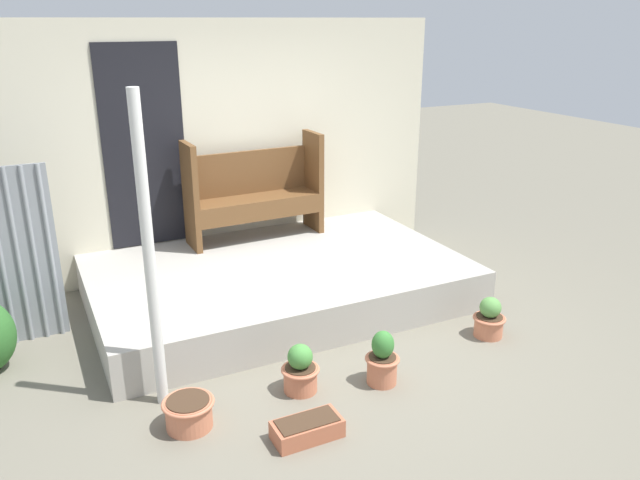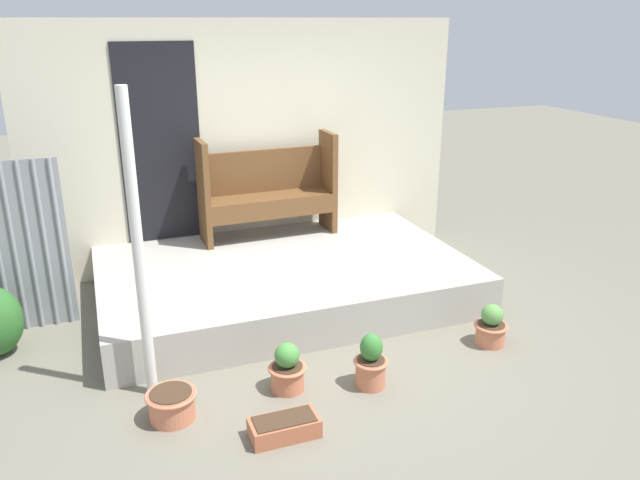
% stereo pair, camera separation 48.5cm
% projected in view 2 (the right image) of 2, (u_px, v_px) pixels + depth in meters
% --- Properties ---
extents(ground_plane, '(24.00, 24.00, 0.00)m').
position_uv_depth(ground_plane, '(327.00, 350.00, 5.17)').
color(ground_plane, '#706B5B').
extents(porch_slab, '(3.46, 2.19, 0.38)m').
position_uv_depth(porch_slab, '(285.00, 280.00, 6.07)').
color(porch_slab, '#A8A399').
rests_on(porch_slab, ground_plane).
extents(house_wall, '(4.66, 0.08, 2.60)m').
position_uv_depth(house_wall, '(248.00, 146.00, 6.67)').
color(house_wall, beige).
rests_on(house_wall, ground_plane).
extents(support_post, '(0.08, 0.08, 2.21)m').
position_uv_depth(support_post, '(138.00, 252.00, 4.21)').
color(support_post, silver).
rests_on(support_post, ground_plane).
extents(bench, '(1.44, 0.44, 1.08)m').
position_uv_depth(bench, '(267.00, 187.00, 6.58)').
color(bench, brown).
rests_on(bench, porch_slab).
extents(flower_pot_left, '(0.35, 0.35, 0.21)m').
position_uv_depth(flower_pot_left, '(172.00, 404.00, 4.25)').
color(flower_pot_left, '#C67251').
rests_on(flower_pot_left, ground_plane).
extents(flower_pot_middle, '(0.29, 0.29, 0.38)m').
position_uv_depth(flower_pot_middle, '(287.00, 370.00, 4.57)').
color(flower_pot_middle, '#C67251').
rests_on(flower_pot_middle, ground_plane).
extents(flower_pot_right, '(0.26, 0.26, 0.43)m').
position_uv_depth(flower_pot_right, '(371.00, 364.00, 4.60)').
color(flower_pot_right, '#C67251').
rests_on(flower_pot_right, ground_plane).
extents(flower_pot_far_right, '(0.28, 0.28, 0.36)m').
position_uv_depth(flower_pot_far_right, '(491.00, 327.00, 5.21)').
color(flower_pot_far_right, '#C67251').
rests_on(flower_pot_far_right, ground_plane).
extents(planter_box_rect, '(0.46, 0.22, 0.13)m').
position_uv_depth(planter_box_rect, '(284.00, 427.00, 4.08)').
color(planter_box_rect, '#B26042').
rests_on(planter_box_rect, ground_plane).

